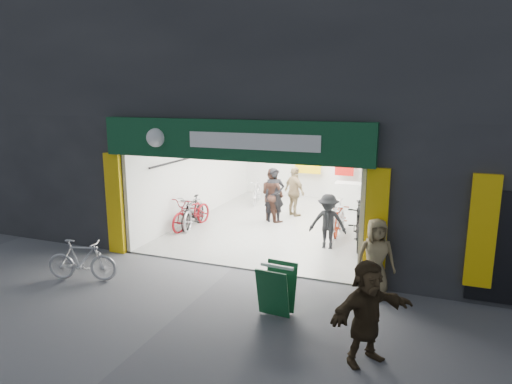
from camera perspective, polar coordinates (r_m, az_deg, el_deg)
The scene contains 17 objects.
ground at distance 10.97m, azimuth -2.93°, elevation -9.48°, with size 60.00×60.00×0.00m, color #56565B.
building at distance 14.67m, azimuth 8.43°, elevation 13.08°, with size 17.00×10.27×8.00m.
bike_left_front at distance 14.21m, azimuth -7.70°, elevation -2.32°, with size 0.69×1.98×1.04m, color #AEADB2.
bike_left_midfront at distance 14.13m, azimuth -7.90°, elevation -2.52°, with size 0.47×1.65×0.99m, color black.
bike_left_midback at distance 14.07m, azimuth -8.03°, elevation -2.54°, with size 0.67×1.92×1.01m, color maroon.
bike_left_back at distance 17.07m, azimuth 0.11°, elevation 0.06°, with size 0.44×1.56×0.94m, color silver.
bike_right_front at distance 12.60m, azimuth 12.65°, elevation -4.00°, with size 0.57×2.00×1.20m, color black.
bike_right_mid at distance 13.69m, azimuth 10.36°, elevation -3.15°, with size 0.64×1.82×0.96m, color maroon.
bike_right_back at distance 13.24m, azimuth 10.13°, elevation -3.37°, with size 0.51×1.81×1.09m, color silver.
parked_bike at distance 10.82m, azimuth -20.94°, elevation -7.95°, with size 0.44×1.57×0.94m, color #B1B0B5.
customer_a at distance 14.49m, azimuth 2.31°, elevation -0.45°, with size 0.64×0.42×1.77m, color black.
customer_b at distance 14.64m, azimuth 2.09°, elevation -0.37°, with size 0.85×0.66×1.75m, color #382119.
customer_c at distance 12.11m, azimuth 8.97°, elevation -3.76°, with size 0.97×0.56×1.51m, color black.
customer_d at distance 15.22m, azimuth 4.83°, elevation -0.00°, with size 1.00×0.42×1.70m, color #937C56.
pedestrian_near at distance 9.61m, azimuth 14.71°, elevation -7.93°, with size 0.79×0.51×1.62m, color olive.
pedestrian_far at distance 7.30m, azimuth 13.67°, elevation -14.41°, with size 1.52×0.48×1.64m, color #322516.
sandwich_board at distance 8.63m, azimuth 2.61°, elevation -11.94°, with size 0.65×0.67×0.94m.
Camera 1 is at (4.19, -9.30, 4.04)m, focal length 32.00 mm.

